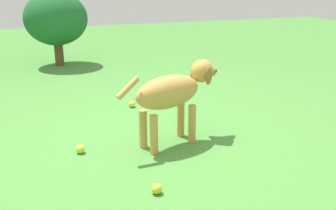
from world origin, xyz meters
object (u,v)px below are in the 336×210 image
tennis_ball_1 (80,149)px  tennis_ball_2 (132,104)px  dog (174,92)px  tennis_ball_0 (157,189)px

tennis_ball_1 → tennis_ball_2: same height
tennis_ball_1 → dog: bearing=177.1°
tennis_ball_0 → tennis_ball_2: 1.61m
tennis_ball_1 → tennis_ball_2: size_ratio=1.00×
tennis_ball_0 → tennis_ball_2: bearing=-97.8°
dog → tennis_ball_2: bearing=78.4°
tennis_ball_1 → tennis_ball_2: 1.07m
dog → tennis_ball_1: dog is taller
dog → tennis_ball_0: size_ratio=13.46×
dog → tennis_ball_0: bearing=-135.8°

